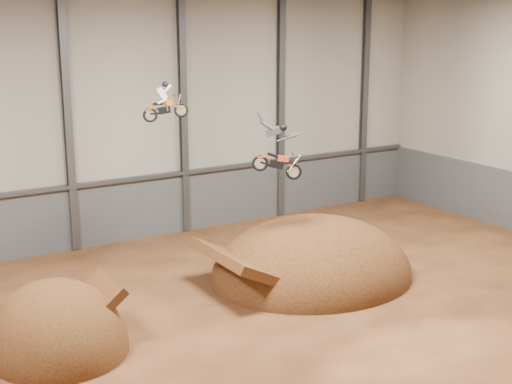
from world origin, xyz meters
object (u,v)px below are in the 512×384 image
(fmx_rider_a, at_px, (166,99))
(fmx_rider_b, at_px, (275,146))
(takeoff_ramp, at_px, (58,348))
(landing_ramp, at_px, (312,277))

(fmx_rider_a, height_order, fmx_rider_b, fmx_rider_a)
(takeoff_ramp, bearing_deg, fmx_rider_b, 3.80)
(landing_ramp, bearing_deg, fmx_rider_a, 160.83)
(landing_ramp, bearing_deg, takeoff_ramp, -174.92)
(landing_ramp, distance_m, fmx_rider_b, 7.22)
(takeoff_ramp, relative_size, fmx_rider_a, 3.06)
(fmx_rider_b, bearing_deg, landing_ramp, 39.61)
(landing_ramp, distance_m, fmx_rider_a, 11.16)
(landing_ramp, height_order, fmx_rider_a, fmx_rider_a)
(fmx_rider_a, bearing_deg, takeoff_ramp, -135.85)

